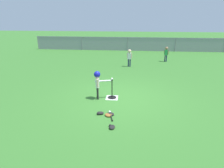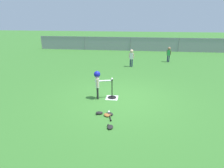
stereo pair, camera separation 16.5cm
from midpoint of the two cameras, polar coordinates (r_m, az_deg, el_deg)
ground_plane at (r=7.12m, az=2.16°, el=-4.38°), size 60.00×60.00×0.00m
home_plate at (r=7.18m, az=-0.66°, el=-4.10°), size 0.44×0.44×0.01m
batting_tee at (r=7.14m, az=-0.66°, el=-3.28°), size 0.32×0.32×0.71m
baseball_on_tee at (r=6.91m, az=-0.68°, el=1.57°), size 0.07×0.07×0.07m
batter_child at (r=6.86m, az=-5.03°, el=1.37°), size 0.62×0.30×1.06m
fielder_near_left at (r=11.41m, az=4.81°, el=8.45°), size 0.31×0.20×1.03m
fielder_deep_left at (r=13.09m, az=15.55°, el=9.15°), size 0.27×0.19×0.98m
spare_bat_silver at (r=5.98m, az=-1.23°, el=-9.09°), size 0.19×0.58×0.06m
glove_by_plate at (r=6.00m, az=-1.14°, el=-8.92°), size 0.27×0.27×0.07m
glove_near_bats at (r=5.94m, az=-2.01°, el=-9.27°), size 0.27×0.27×0.07m
glove_tossed_aside at (r=5.37m, az=-0.93°, el=-12.72°), size 0.18×0.23×0.07m
glove_outfield_drop at (r=6.07m, az=-4.34°, el=-8.64°), size 0.23×0.19×0.07m
outfield_fence at (r=16.73m, az=4.38°, el=11.99°), size 16.06×0.06×1.15m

